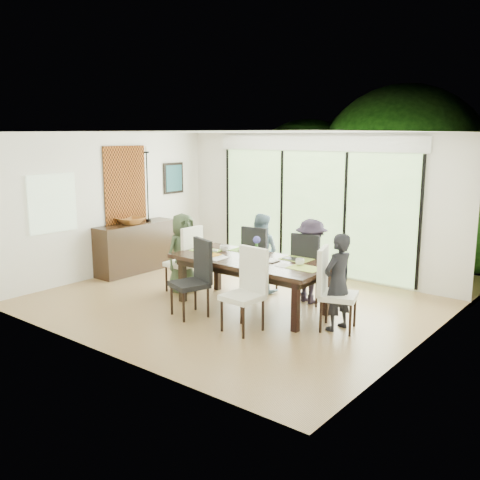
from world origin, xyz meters
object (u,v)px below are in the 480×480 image
Objects in this scene: person_far_right at (311,261)px; cup_a at (224,248)px; person_right_end at (338,282)px; cup_b at (256,258)px; cup_c at (300,262)px; sideboard at (136,247)px; chair_far_left at (261,258)px; table_top at (252,261)px; person_far_left at (260,253)px; chair_near_left at (189,278)px; chair_far_right at (311,267)px; chair_near_right at (242,291)px; chair_right_end at (339,289)px; vase at (257,255)px; chair_left_end at (182,258)px; laptop at (207,252)px; person_left_end at (183,253)px; bowl at (131,221)px.

cup_a is (-1.25, -0.68, 0.16)m from person_far_right.
person_right_end is 12.90× the size of cup_b.
cup_c is 3.99m from sideboard.
person_right_end is at bearing 151.16° from chair_far_left.
person_far_left is (-0.45, 0.83, -0.08)m from table_top.
chair_far_left is 1.00× the size of chair_near_left.
chair_far_right is 1.06m from cup_b.
chair_near_right is at bearing -40.36° from cup_a.
chair_right_end is 1.48m from vase.
chair_far_left is 0.85× the size of person_far_right.
chair_left_end is 1.00× the size of chair_near_left.
cup_a is (-0.25, -0.68, 0.16)m from person_far_left.
sideboard reaches higher than vase.
person_far_right is (-0.95, 0.83, 0.10)m from chair_right_end.
chair_far_left is at bearing 122.77° from chair_near_right.
table_top is 0.86m from laptop.
chair_near_left is 8.87× the size of cup_c.
person_right_end reaches higher than cup_c.
person_left_end reaches higher than chair_far_left.
cup_a is at bearing 143.49° from chair_near_right.
cup_c is (0.25, -0.73, 0.16)m from person_far_right.
person_far_right is at bearing 28.55° from cup_a.
cup_b is 0.68m from cup_c.
cup_b is (0.60, -0.95, 0.26)m from chair_far_left.
person_far_left is 1.00m from person_far_right.
laptop is (-0.35, 0.77, 0.22)m from chair_near_left.
chair_far_right is 0.68× the size of sideboard.
chair_left_end is 0.85× the size of person_far_left.
laptop is at bearing -173.09° from cup_c.
vase is 0.76m from cup_a.
table_top is 1.86× the size of person_far_right.
bowl is (-2.32, 0.39, 0.22)m from laptop.
laptop is at bearing -9.52° from bowl.
vase is at bearing -176.19° from cup_c.
chair_far_right and chair_near_right have the same top height.
chair_far_right is at bearing 29.99° from chair_right_end.
person_far_right is 10.40× the size of cup_c.
chair_left_end is at bearing 18.21° from chair_far_right.
chair_near_right is 11.00× the size of cup_b.
chair_near_left reaches higher than vase.
person_left_end is 0.81m from cup_a.
cup_c is at bearing 55.70° from chair_near_left.
chair_left_end is at bearing 71.81° from chair_right_end.
person_right_end is (2.98, -0.00, 0.10)m from chair_left_end.
person_far_right is (2.05, 0.83, 0.10)m from chair_left_end.
vase is 0.91m from laptop.
chair_far_right is at bearing 174.92° from chair_far_left.
chair_near_left is 9.17× the size of vase.
person_far_right reaches higher than cup_c.
cup_b reaches higher than laptop.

